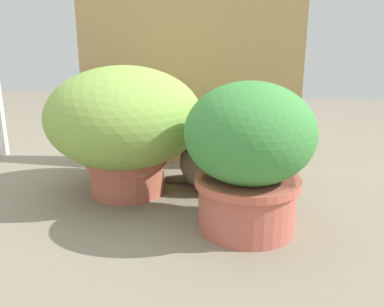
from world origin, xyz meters
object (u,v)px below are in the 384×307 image
object	(u,v)px
grass_planter	(125,122)
cat	(217,161)
mushroom_ornament_pink	(139,172)
leafy_planter	(249,152)

from	to	relation	value
grass_planter	cat	xyz separation A→B (m)	(0.33, 0.08, -0.15)
grass_planter	mushroom_ornament_pink	distance (m)	0.20
cat	mushroom_ornament_pink	bearing A→B (deg)	-148.57
leafy_planter	mushroom_ornament_pink	size ratio (longest dim) A/B	2.92
cat	leafy_planter	bearing A→B (deg)	-65.95
grass_planter	cat	distance (m)	0.37
cat	mushroom_ornament_pink	distance (m)	0.30
leafy_planter	cat	distance (m)	0.34
cat	mushroom_ornament_pink	xyz separation A→B (m)	(-0.26, -0.16, -0.01)
grass_planter	leafy_planter	size ratio (longest dim) A/B	1.26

